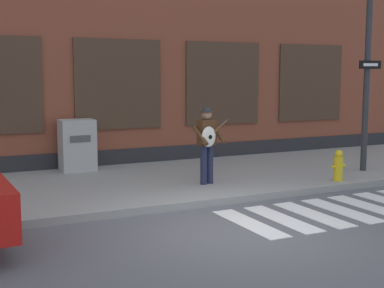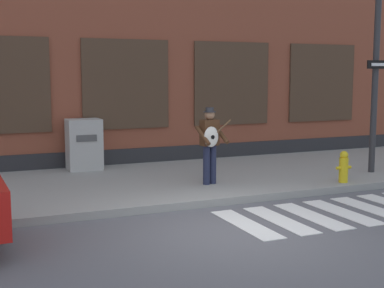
{
  "view_description": "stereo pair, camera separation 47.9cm",
  "coord_description": "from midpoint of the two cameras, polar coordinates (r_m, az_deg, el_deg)",
  "views": [
    {
      "loc": [
        -4.38,
        -7.26,
        2.51
      ],
      "look_at": [
        0.03,
        1.85,
        1.2
      ],
      "focal_mm": 50.0,
      "sensor_mm": 36.0,
      "label": 1
    },
    {
      "loc": [
        -3.95,
        -7.45,
        2.51
      ],
      "look_at": [
        0.03,
        1.85,
        1.2
      ],
      "focal_mm": 50.0,
      "sensor_mm": 36.0,
      "label": 2
    }
  ],
  "objects": [
    {
      "name": "sidewalk",
      "position": [
        12.23,
        -2.75,
        -4.1
      ],
      "size": [
        28.0,
        4.66,
        0.15
      ],
      "color": "gray",
      "rests_on": "ground"
    },
    {
      "name": "crosswalk",
      "position": [
        10.75,
        19.76,
        -6.51
      ],
      "size": [
        5.78,
        1.9,
        0.01
      ],
      "color": "silver",
      "rests_on": "ground"
    },
    {
      "name": "busker",
      "position": [
        11.49,
        3.13,
        0.34
      ],
      "size": [
        0.75,
        0.59,
        1.67
      ],
      "color": "#1E233D",
      "rests_on": "sidewalk"
    },
    {
      "name": "utility_box",
      "position": [
        13.55,
        -10.45,
        -0.04
      ],
      "size": [
        0.83,
        0.67,
        1.27
      ],
      "color": "#ADADA8",
      "rests_on": "sidewalk"
    },
    {
      "name": "building_backdrop",
      "position": [
        16.22,
        -8.35,
        14.09
      ],
      "size": [
        28.0,
        4.06,
        8.86
      ],
      "color": "brown",
      "rests_on": "ground"
    },
    {
      "name": "fire_hydrant",
      "position": [
        12.3,
        16.95,
        -2.36
      ],
      "size": [
        0.38,
        0.2,
        0.7
      ],
      "color": "gold",
      "rests_on": "sidewalk"
    },
    {
      "name": "ground_plane",
      "position": [
        8.82,
        6.2,
        -9.17
      ],
      "size": [
        160.0,
        160.0,
        0.0
      ],
      "primitive_type": "plane",
      "color": "#56565B"
    }
  ]
}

